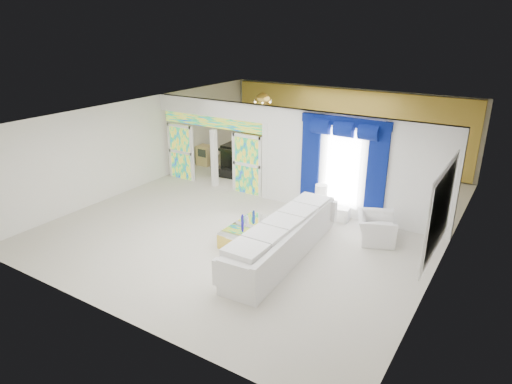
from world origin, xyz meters
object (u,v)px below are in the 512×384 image
Objects in this scene: white_sofa at (283,240)px; console_table at (330,212)px; grand_piano at (248,154)px; coffee_table at (244,231)px; armchair at (376,228)px.

white_sofa reaches higher than console_table.
grand_piano is at bearing 126.74° from white_sofa.
coffee_table is at bearing -120.10° from console_table.
coffee_table is 0.90× the size of grand_piano.
armchair is at bearing -34.71° from grand_piano.
coffee_table is 1.55× the size of armchair.
armchair is (2.99, 1.71, 0.17)m from coffee_table.
white_sofa is 4.04× the size of armchair.
grand_piano reaches higher than armchair.
console_table is 1.06× the size of armchair.
white_sofa reaches higher than coffee_table.
armchair is at bearing -24.00° from console_table.
white_sofa is 2.34× the size of grand_piano.
grand_piano reaches higher than white_sofa.
coffee_table is at bearing 164.63° from white_sofa.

